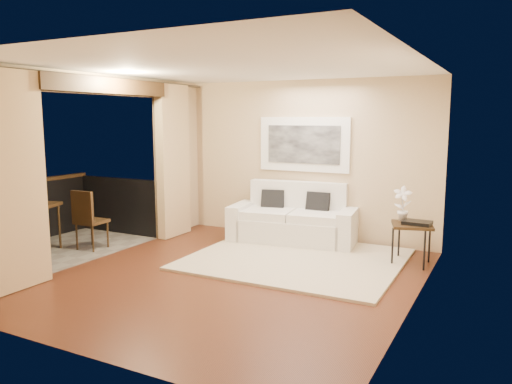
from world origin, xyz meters
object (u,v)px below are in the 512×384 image
Objects in this scene: sofa at (294,221)px; balcony_chair_near at (16,215)px; side_table at (412,228)px; balcony_chair_far at (87,216)px; ice_bucket at (32,196)px; orchid at (402,204)px; bistro_table at (34,209)px.

balcony_chair_near is at bearing -153.22° from sofa.
side_table is 0.70× the size of balcony_chair_far.
sofa is at bearing 31.61° from ice_bucket.
balcony_chair_near is (-5.46, -2.22, -0.27)m from orchid.
balcony_chair_far is at bearing -161.56° from side_table.
side_table is 4.92m from balcony_chair_far.
orchid is 4.81m from balcony_chair_far.
sofa reaches higher than side_table.
balcony_chair_near reaches higher than ice_bucket.
side_table is 3.34× the size of ice_bucket.
balcony_chair_near is 4.91× the size of ice_bucket.
orchid is 0.52× the size of balcony_chair_near.
ice_bucket is at bearing 145.37° from bistro_table.
orchid is 0.66× the size of bistro_table.
balcony_chair_far is (0.73, 0.38, -0.10)m from bistro_table.
balcony_chair_near reaches higher than side_table.
sofa is 1.90m from orchid.
ice_bucket is (0.04, 0.28, 0.27)m from balcony_chair_near.
bistro_table is at bearing -153.08° from sofa.
ice_bucket is at bearing 79.16° from balcony_chair_near.
side_table is 1.32× the size of orchid.
sofa is at bearing -146.22° from balcony_chair_far.
sofa is at bearing 168.27° from side_table.
orchid reaches higher than balcony_chair_near.
orchid is 5.76m from ice_bucket.
balcony_chair_far is 1.00m from ice_bucket.
balcony_chair_far is at bearing 15.08° from ice_bucket.
orchid reaches higher than bistro_table.
side_table is at bearing -164.09° from balcony_chair_far.
bistro_table is at bearing -160.24° from side_table.
side_table is 6.01m from balcony_chair_near.
balcony_chair_near is (-3.65, -2.50, 0.22)m from sofa.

